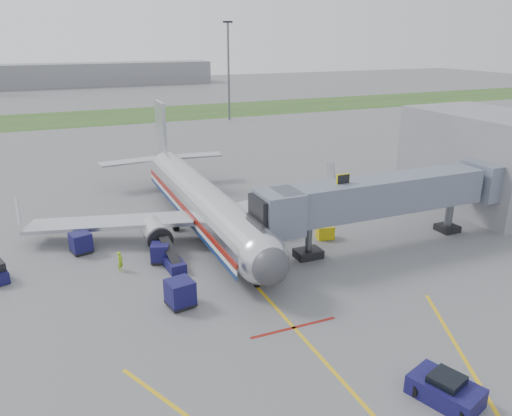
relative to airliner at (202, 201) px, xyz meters
name	(u,v)px	position (x,y,z in m)	size (l,w,h in m)	color
ground	(268,299)	(0.00, -15.25, -2.65)	(400.00, 400.00, 0.00)	#565659
grass_strip	(103,117)	(0.00, 74.75, -2.64)	(300.00, 25.00, 0.01)	#2D4C1E
apron_markings	(321,358)	(0.00, -22.65, -2.64)	(21.52, 50.00, 0.01)	gold
airliner	(202,201)	(0.00, 0.00, 0.00)	(32.10, 35.67, 10.25)	silver
jet_bridge	(380,197)	(12.86, -10.25, 1.82)	(25.30, 4.00, 6.90)	slate
terminal	(484,159)	(30.00, -5.25, 2.35)	(10.00, 16.00, 10.00)	slate
light_mast_right	(229,69)	(25.00, 59.75, 8.13)	(2.00, 0.44, 20.40)	#595B60
distant_terminal	(44,76)	(-10.00, 154.75, 1.35)	(120.00, 14.00, 8.00)	slate
pushback_tug	(445,390)	(4.00, -28.17, -2.05)	(3.11, 3.93, 1.43)	#0D0C38
baggage_cart_a	(180,293)	(-5.89, -13.75, -1.68)	(2.05, 2.05, 1.90)	#0D0C38
baggage_cart_b	(160,253)	(-5.54, -6.28, -1.83)	(1.90, 1.90, 1.61)	#0D0C38
baggage_cart_c	(81,243)	(-11.32, -1.73, -1.75)	(1.99, 1.99, 1.77)	#0D0C38
belt_loader	(173,262)	(-4.88, -7.64, -2.18)	(1.47, 3.91, 1.88)	#0D0C38
ground_power_cart	(325,232)	(9.40, -7.25, -2.05)	(1.67, 1.26, 1.21)	#D9C10C
ramp_worker	(120,261)	(-8.79, -6.61, -1.84)	(0.59, 0.39, 1.62)	#8BC617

